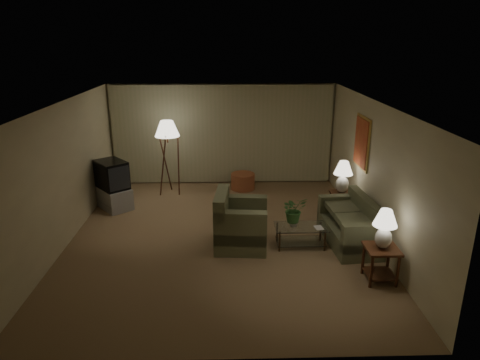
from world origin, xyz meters
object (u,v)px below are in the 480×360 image
(armchair, at_px, (241,225))
(table_lamp_far, at_px, (343,174))
(sofa, at_px, (349,226))
(floor_lamp, at_px, (169,156))
(crt_tv, at_px, (112,175))
(vase, at_px, (293,223))
(coffee_table, at_px, (301,233))
(side_table_near, at_px, (381,258))
(ottoman, at_px, (243,181))
(tv_cabinet, at_px, (114,198))
(side_table_far, at_px, (341,201))
(table_lamp_near, at_px, (385,226))

(armchair, distance_m, table_lamp_far, 2.66)
(sofa, bearing_deg, table_lamp_far, 168.69)
(floor_lamp, bearing_deg, crt_tv, -141.74)
(vase, bearing_deg, coffee_table, 0.00)
(vase, bearing_deg, sofa, 5.13)
(floor_lamp, bearing_deg, coffee_table, -46.34)
(coffee_table, relative_size, floor_lamp, 0.53)
(side_table_near, distance_m, ottoman, 5.03)
(table_lamp_far, bearing_deg, coffee_table, -129.54)
(side_table_near, relative_size, coffee_table, 0.60)
(armchair, distance_m, ottoman, 3.26)
(armchair, relative_size, vase, 7.53)
(tv_cabinet, bearing_deg, sofa, 28.88)
(sofa, relative_size, coffee_table, 1.75)
(side_table_near, xyz_separation_m, coffee_table, (-1.11, 1.25, -0.14))
(sofa, distance_m, side_table_near, 1.36)
(sofa, relative_size, side_table_far, 2.92)
(side_table_near, height_order, vase, side_table_near)
(coffee_table, xyz_separation_m, ottoman, (-1.00, 3.32, -0.07))
(armchair, bearing_deg, crt_tv, 60.42)
(table_lamp_near, relative_size, coffee_table, 0.67)
(side_table_near, bearing_deg, coffee_table, 131.72)
(floor_lamp, bearing_deg, vase, -47.87)
(side_table_far, height_order, floor_lamp, floor_lamp)
(armchair, height_order, table_lamp_far, table_lamp_far)
(side_table_near, distance_m, table_lamp_near, 0.59)
(sofa, relative_size, ottoman, 2.78)
(table_lamp_near, distance_m, tv_cabinet, 6.22)
(side_table_near, relative_size, table_lamp_far, 0.84)
(table_lamp_far, relative_size, tv_cabinet, 0.69)
(tv_cabinet, bearing_deg, table_lamp_near, 17.65)
(table_lamp_near, xyz_separation_m, floor_lamp, (-4.00, 4.28, -0.00))
(crt_tv, relative_size, vase, 5.89)
(side_table_near, xyz_separation_m, floor_lamp, (-4.00, 4.28, 0.58))
(table_lamp_near, xyz_separation_m, vase, (-1.26, 1.25, -0.50))
(table_lamp_near, bearing_deg, floor_lamp, 133.10)
(floor_lamp, xyz_separation_m, ottoman, (1.89, 0.29, -0.78))
(side_table_far, xyz_separation_m, crt_tv, (-5.20, 0.73, 0.43))
(coffee_table, xyz_separation_m, floor_lamp, (-2.89, 3.03, 0.72))
(table_lamp_far, bearing_deg, crt_tv, 172.00)
(side_table_near, relative_size, tv_cabinet, 0.58)
(table_lamp_near, relative_size, crt_tv, 0.72)
(table_lamp_far, bearing_deg, ottoman, 137.05)
(armchair, distance_m, side_table_far, 2.60)
(armchair, height_order, coffee_table, armchair)
(crt_tv, bearing_deg, table_lamp_far, 42.30)
(ottoman, bearing_deg, table_lamp_near, -65.18)
(sofa, distance_m, floor_lamp, 4.88)
(side_table_far, distance_m, ottoman, 2.89)
(ottoman, bearing_deg, sofa, -58.62)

